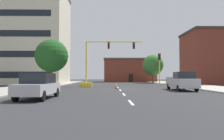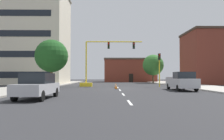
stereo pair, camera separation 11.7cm
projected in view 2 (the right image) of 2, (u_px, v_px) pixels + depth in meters
name	position (u px, v px, depth m)	size (l,w,h in m)	color
ground_plane	(119.00, 89.00, 26.20)	(160.00, 160.00, 0.00)	#2D2D30
sidewalk_left	(44.00, 85.00, 34.04)	(6.00, 56.00, 0.14)	#9E998E
sidewalk_right	(188.00, 85.00, 34.36)	(6.00, 56.00, 0.14)	#B2ADA3
lane_stripe_seg_0	(130.00, 102.00, 12.21)	(0.16, 2.40, 0.01)	silver
lane_stripe_seg_1	(123.00, 94.00, 17.71)	(0.16, 2.40, 0.01)	silver
lane_stripe_seg_2	(120.00, 90.00, 23.21)	(0.16, 2.40, 0.01)	silver
lane_stripe_seg_3	(118.00, 87.00, 28.70)	(0.16, 2.40, 0.01)	silver
building_tall_left	(26.00, 38.00, 41.53)	(16.11, 11.13, 18.18)	beige
building_brick_center	(130.00, 70.00, 58.63)	(14.19, 7.99, 6.39)	brown
building_row_right	(216.00, 58.00, 40.60)	(11.47, 9.12, 10.23)	brown
traffic_signal_gantry	(94.00, 71.00, 31.54)	(9.35, 1.20, 6.83)	yellow
traffic_light_pole_right	(159.00, 62.00, 30.05)	(0.32, 0.47, 4.80)	yellow
tree_right_far	(153.00, 65.00, 47.13)	(4.68, 4.68, 6.40)	brown
tree_left_near	(52.00, 56.00, 29.90)	(4.65, 4.65, 6.76)	#4C3823
pickup_truck_silver	(181.00, 81.00, 22.84)	(2.08, 5.43, 1.99)	#BCBCC1
sedan_silver_near_left	(38.00, 86.00, 14.27)	(1.96, 4.54, 1.74)	#B7B7BC
traffic_cone_roadside_a	(116.00, 86.00, 26.89)	(0.36, 0.36, 0.67)	black
traffic_cone_roadside_b	(116.00, 87.00, 25.12)	(0.36, 0.36, 0.59)	black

